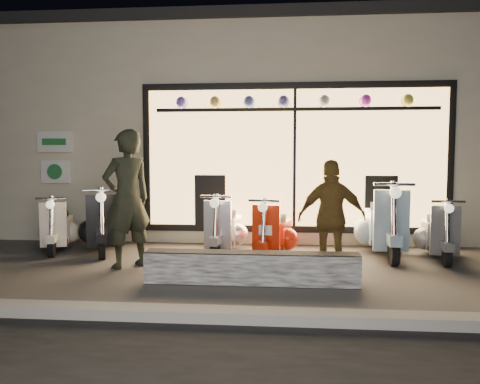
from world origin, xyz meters
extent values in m
plane|color=#383533|center=(0.00, 0.00, 0.00)|extent=(40.00, 40.00, 0.00)
cube|color=slate|center=(0.00, -2.00, 0.06)|extent=(40.00, 0.25, 0.12)
cube|color=beige|center=(0.00, 5.00, 2.00)|extent=(10.00, 6.00, 4.00)
cube|color=black|center=(0.00, 5.00, 4.10)|extent=(10.20, 6.20, 0.20)
cube|color=black|center=(0.80, 1.98, 1.55)|extent=(5.45, 0.06, 2.65)
cube|color=#FFBF6B|center=(0.80, 1.94, 1.55)|extent=(5.20, 0.04, 2.40)
cube|color=black|center=(0.80, 1.90, 2.40)|extent=(4.90, 0.06, 0.06)
cube|color=white|center=(-3.60, 1.96, 1.85)|extent=(0.65, 0.04, 0.38)
cube|color=white|center=(-3.60, 1.96, 1.30)|extent=(0.55, 0.04, 0.42)
cube|color=black|center=(0.21, -0.65, 0.20)|extent=(2.65, 0.28, 0.40)
cylinder|color=black|center=(-0.42, 0.54, 0.16)|extent=(0.12, 0.32, 0.32)
cylinder|color=black|center=(-0.34, 1.47, 0.16)|extent=(0.14, 0.33, 0.32)
cube|color=silver|center=(-0.40, 0.73, 0.52)|extent=(0.43, 0.10, 0.76)
cube|color=silver|center=(-0.35, 1.37, 0.35)|extent=(0.45, 0.68, 0.43)
cube|color=black|center=(-0.35, 1.28, 0.61)|extent=(0.31, 0.54, 0.11)
sphere|color=#FFF2CC|center=(-0.42, 0.53, 0.88)|extent=(0.15, 0.15, 0.14)
cylinder|color=black|center=(0.31, 0.28, 0.15)|extent=(0.16, 0.32, 0.31)
cylinder|color=black|center=(0.51, 1.16, 0.15)|extent=(0.17, 0.32, 0.31)
cube|color=red|center=(0.35, 0.46, 0.50)|extent=(0.42, 0.15, 0.74)
cube|color=red|center=(0.49, 1.07, 0.34)|extent=(0.51, 0.70, 0.41)
cube|color=black|center=(0.47, 0.98, 0.59)|extent=(0.36, 0.55, 0.11)
sphere|color=#FFF2CC|center=(0.31, 0.27, 0.86)|extent=(0.16, 0.16, 0.14)
cylinder|color=black|center=(-2.17, 0.52, 0.17)|extent=(0.22, 0.36, 0.34)
cylinder|color=black|center=(-2.53, 1.46, 0.17)|extent=(0.24, 0.37, 0.34)
cube|color=black|center=(-2.25, 0.72, 0.57)|extent=(0.46, 0.23, 0.83)
cube|color=black|center=(-2.50, 1.37, 0.38)|extent=(0.65, 0.81, 0.47)
cube|color=black|center=(-2.46, 1.28, 0.67)|extent=(0.47, 0.63, 0.12)
sphere|color=#FFF2CC|center=(-2.17, 0.51, 0.96)|extent=(0.20, 0.20, 0.15)
cylinder|color=black|center=(-3.01, 0.59, 0.15)|extent=(0.17, 0.31, 0.30)
cylinder|color=black|center=(-3.27, 1.43, 0.15)|extent=(0.19, 0.32, 0.30)
cube|color=beige|center=(-3.07, 0.76, 0.49)|extent=(0.40, 0.18, 0.72)
cube|color=beige|center=(-3.24, 1.34, 0.33)|extent=(0.53, 0.70, 0.40)
cube|color=black|center=(-3.22, 1.26, 0.58)|extent=(0.38, 0.54, 0.11)
sphere|color=#FFF2CC|center=(-3.01, 0.58, 0.83)|extent=(0.16, 0.16, 0.13)
cylinder|color=black|center=(2.20, 0.47, 0.19)|extent=(0.12, 0.39, 0.38)
cylinder|color=black|center=(2.24, 1.60, 0.19)|extent=(0.15, 0.39, 0.38)
cube|color=#80A0B6|center=(2.21, 0.71, 0.63)|extent=(0.52, 0.10, 0.92)
cube|color=#80A0B6|center=(2.23, 1.49, 0.43)|extent=(0.50, 0.80, 0.52)
cube|color=black|center=(2.23, 1.37, 0.74)|extent=(0.33, 0.64, 0.13)
sphere|color=#FFF2CC|center=(2.20, 0.46, 1.07)|extent=(0.17, 0.17, 0.17)
cylinder|color=black|center=(2.94, 0.46, 0.15)|extent=(0.13, 0.31, 0.30)
cylinder|color=black|center=(3.05, 1.34, 0.15)|extent=(0.14, 0.31, 0.30)
cube|color=#56595E|center=(2.96, 0.64, 0.50)|extent=(0.42, 0.11, 0.73)
cube|color=#56595E|center=(3.04, 1.26, 0.34)|extent=(0.45, 0.67, 0.41)
cube|color=black|center=(3.03, 1.17, 0.59)|extent=(0.31, 0.53, 0.11)
sphere|color=#FFF2CC|center=(2.94, 0.45, 0.85)|extent=(0.15, 0.15, 0.13)
imported|color=black|center=(-1.61, 0.08, 0.98)|extent=(0.84, 0.84, 1.96)
imported|color=brown|center=(1.25, -0.09, 0.77)|extent=(0.92, 0.43, 1.54)
camera|label=1|loc=(0.57, -6.36, 1.59)|focal=35.00mm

